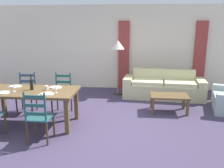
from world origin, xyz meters
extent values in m
cube|color=#40354F|center=(0.00, 0.00, -0.01)|extent=(9.60, 9.60, 0.02)
cube|color=#F1E1C3|center=(0.00, 3.30, 1.35)|extent=(9.60, 0.16, 2.70)
cube|color=#9D3934|center=(0.53, 3.16, 1.10)|extent=(0.35, 0.08, 2.20)
cube|color=#9D3934|center=(2.93, 3.16, 1.10)|extent=(0.35, 0.08, 2.20)
cube|color=brown|center=(-1.24, 0.03, 0.72)|extent=(1.90, 0.96, 0.05)
cube|color=brown|center=(-0.39, -0.35, 0.35)|extent=(0.08, 0.08, 0.70)
cube|color=brown|center=(-2.09, 0.41, 0.35)|extent=(0.08, 0.08, 0.70)
cube|color=brown|center=(-0.39, 0.41, 0.35)|extent=(0.08, 0.08, 0.70)
cylinder|color=#47351F|center=(-1.57, -0.48, 0.22)|extent=(0.04, 0.04, 0.43)
cube|color=#225051|center=(-0.79, -0.67, 0.45)|extent=(0.43, 0.41, 0.03)
cylinder|color=#47351F|center=(-0.97, -0.49, 0.22)|extent=(0.04, 0.04, 0.43)
cylinder|color=#47351F|center=(-0.61, -0.50, 0.22)|extent=(0.04, 0.04, 0.43)
cylinder|color=#47351F|center=(-0.98, -0.83, 0.22)|extent=(0.04, 0.04, 0.43)
cylinder|color=#47351F|center=(-0.62, -0.84, 0.22)|extent=(0.04, 0.04, 0.43)
cylinder|color=#225051|center=(-0.98, -0.83, 0.71)|extent=(0.04, 0.04, 0.50)
cylinder|color=#225051|center=(-0.62, -0.84, 0.71)|extent=(0.04, 0.04, 0.50)
cube|color=#225051|center=(-0.80, -0.84, 0.58)|extent=(0.38, 0.03, 0.06)
cube|color=#225051|center=(-0.80, -0.84, 0.73)|extent=(0.38, 0.03, 0.06)
cube|color=#225051|center=(-0.80, -0.84, 0.88)|extent=(0.38, 0.03, 0.06)
cube|color=#2F455C|center=(-1.69, 0.72, 0.45)|extent=(0.45, 0.43, 0.03)
cylinder|color=#47351F|center=(-1.50, 0.56, 0.22)|extent=(0.04, 0.04, 0.43)
cylinder|color=#47351F|center=(-1.86, 0.53, 0.22)|extent=(0.04, 0.04, 0.43)
cylinder|color=#47351F|center=(-1.53, 0.90, 0.22)|extent=(0.04, 0.04, 0.43)
cylinder|color=#47351F|center=(-1.88, 0.87, 0.22)|extent=(0.04, 0.04, 0.43)
cylinder|color=#2F455C|center=(-1.53, 0.90, 0.71)|extent=(0.04, 0.04, 0.50)
cylinder|color=#2F455C|center=(-1.88, 0.87, 0.71)|extent=(0.04, 0.04, 0.50)
cube|color=#2F455C|center=(-1.71, 0.89, 0.58)|extent=(0.38, 0.05, 0.06)
cube|color=#2F455C|center=(-1.71, 0.89, 0.73)|extent=(0.38, 0.05, 0.06)
cube|color=#2F455C|center=(-1.71, 0.89, 0.88)|extent=(0.38, 0.05, 0.06)
cube|color=#21564A|center=(-0.83, 0.74, 0.45)|extent=(0.44, 0.43, 0.03)
cylinder|color=#47351F|center=(-0.66, 0.56, 0.22)|extent=(0.04, 0.04, 0.43)
cylinder|color=#47351F|center=(-1.02, 0.58, 0.22)|extent=(0.04, 0.04, 0.43)
cylinder|color=#47351F|center=(-0.64, 0.90, 0.22)|extent=(0.04, 0.04, 0.43)
cylinder|color=#47351F|center=(-1.00, 0.92, 0.22)|extent=(0.04, 0.04, 0.43)
cylinder|color=#21564A|center=(-0.64, 0.90, 0.71)|extent=(0.04, 0.04, 0.50)
cylinder|color=#21564A|center=(-1.00, 0.92, 0.71)|extent=(0.04, 0.04, 0.50)
cube|color=#21564A|center=(-0.82, 0.91, 0.58)|extent=(0.38, 0.05, 0.06)
cube|color=#21564A|center=(-0.82, 0.91, 0.73)|extent=(0.38, 0.05, 0.06)
cube|color=#21564A|center=(-0.82, 0.91, 0.88)|extent=(0.38, 0.05, 0.06)
cylinder|color=white|center=(-1.69, -0.22, 0.76)|extent=(0.24, 0.24, 0.02)
cylinder|color=white|center=(-0.79, -0.22, 0.76)|extent=(0.24, 0.24, 0.02)
cube|color=silver|center=(-0.94, -0.22, 0.75)|extent=(0.03, 0.17, 0.01)
cylinder|color=white|center=(-1.69, 0.28, 0.76)|extent=(0.24, 0.24, 0.02)
cube|color=silver|center=(-1.84, 0.28, 0.75)|extent=(0.03, 0.17, 0.01)
cylinder|color=white|center=(-0.79, 0.28, 0.76)|extent=(0.24, 0.24, 0.02)
cube|color=silver|center=(-0.94, 0.28, 0.75)|extent=(0.02, 0.17, 0.01)
cylinder|color=black|center=(-1.24, 0.07, 0.86)|extent=(0.07, 0.07, 0.22)
cylinder|color=black|center=(-1.24, 0.07, 1.01)|extent=(0.02, 0.02, 0.08)
cylinder|color=black|center=(-1.24, 0.07, 1.06)|extent=(0.03, 0.03, 0.02)
cylinder|color=white|center=(-1.54, -0.09, 0.75)|extent=(0.06, 0.06, 0.01)
cylinder|color=white|center=(-1.54, -0.09, 0.79)|extent=(0.01, 0.01, 0.07)
cone|color=white|center=(-1.54, -0.09, 0.87)|extent=(0.06, 0.06, 0.08)
cylinder|color=white|center=(-0.66, -0.12, 0.75)|extent=(0.06, 0.06, 0.01)
cylinder|color=white|center=(-0.66, -0.12, 0.79)|extent=(0.01, 0.01, 0.07)
cone|color=white|center=(-0.66, -0.12, 0.87)|extent=(0.06, 0.06, 0.08)
cylinder|color=beige|center=(-0.93, 0.08, 0.80)|extent=(0.07, 0.07, 0.09)
cube|color=#C7C08D|center=(1.73, 2.23, 0.20)|extent=(1.87, 0.96, 0.40)
cube|color=#C7C08D|center=(1.76, 2.52, 0.40)|extent=(1.81, 0.37, 0.80)
cube|color=#C7C08D|center=(2.75, 2.13, 0.29)|extent=(0.31, 0.82, 0.58)
cube|color=#C7C08D|center=(0.72, 2.32, 0.29)|extent=(0.31, 0.82, 0.58)
cube|color=beige|center=(2.17, 2.14, 0.46)|extent=(0.92, 0.72, 0.12)
cube|color=beige|center=(1.28, 2.22, 0.46)|extent=(0.92, 0.72, 0.12)
cube|color=brown|center=(1.73, 1.08, 0.40)|extent=(0.90, 0.56, 0.04)
cube|color=brown|center=(1.33, 0.85, 0.19)|extent=(0.06, 0.06, 0.38)
cube|color=brown|center=(2.13, 0.85, 0.19)|extent=(0.06, 0.06, 0.38)
cube|color=brown|center=(1.33, 1.31, 0.19)|extent=(0.06, 0.06, 0.38)
cube|color=brown|center=(2.13, 1.31, 0.19)|extent=(0.06, 0.06, 0.38)
cylinder|color=#332D28|center=(0.38, 2.48, 0.01)|extent=(0.28, 0.28, 0.03)
cylinder|color=gray|center=(0.38, 2.48, 0.71)|extent=(0.03, 0.03, 1.35)
cone|color=beige|center=(0.38, 2.48, 1.51)|extent=(0.40, 0.40, 0.26)
camera|label=1|loc=(0.86, -4.49, 2.04)|focal=37.81mm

